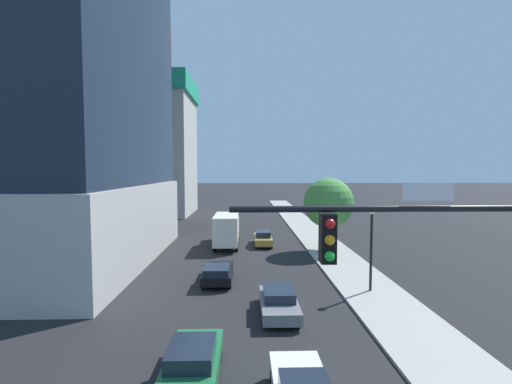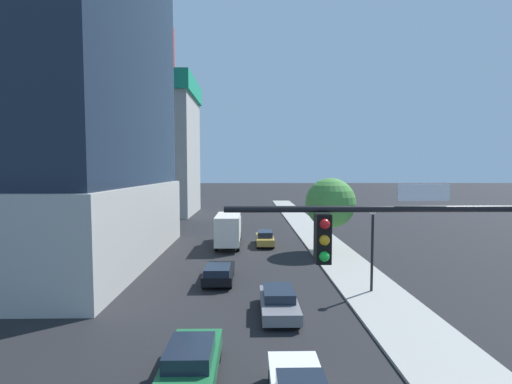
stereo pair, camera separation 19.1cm
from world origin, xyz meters
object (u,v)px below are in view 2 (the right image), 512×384
object	(u,v)px
car_gold	(265,238)
box_truck	(229,228)
street_lamp	(372,236)
car_green	(190,366)
construction_building	(153,140)
car_gray	(279,301)
street_tree	(330,203)
traffic_light_pole	(436,285)
car_black	(219,272)

from	to	relation	value
car_gold	box_truck	size ratio (longest dim) A/B	0.57
street_lamp	box_truck	world-z (taller)	street_lamp
car_green	car_gold	size ratio (longest dim) A/B	1.11
construction_building	car_gold	size ratio (longest dim) A/B	7.00
car_gray	street_tree	bearing A→B (deg)	67.04
car_green	box_truck	world-z (taller)	box_truck
traffic_light_pole	box_truck	size ratio (longest dim) A/B	0.94
street_lamp	car_black	bearing A→B (deg)	166.70
construction_building	traffic_light_pole	xyz separation A→B (m)	(20.48, -53.27, -7.65)
traffic_light_pole	car_gold	world-z (taller)	traffic_light_pole
traffic_light_pole	car_green	xyz separation A→B (m)	(-6.08, 4.48, -4.32)
construction_building	car_black	size ratio (longest dim) A/B	7.14
street_tree	car_gray	size ratio (longest dim) A/B	1.56
street_tree	car_gray	world-z (taller)	street_tree
street_lamp	car_black	world-z (taller)	street_lamp
car_green	car_black	xyz separation A→B (m)	(-0.00, 11.34, -0.07)
traffic_light_pole	car_green	size ratio (longest dim) A/B	1.49
street_lamp	car_black	xyz separation A→B (m)	(-9.54, 2.26, -2.90)
street_lamp	car_gold	bearing A→B (deg)	113.27
car_green	car_gold	xyz separation A→B (m)	(3.61, 22.89, -0.02)
street_lamp	car_gray	distance (m)	7.25
car_green	car_gray	distance (m)	7.10
street_tree	car_green	xyz separation A→B (m)	(-9.49, -20.01, -3.79)
car_green	car_gray	size ratio (longest dim) A/B	1.11
construction_building	car_gray	xyz separation A→B (m)	(18.01, -42.68, -12.06)
car_gray	car_gold	bearing A→B (deg)	90.00
car_gold	car_black	bearing A→B (deg)	-107.33
street_tree	car_gold	world-z (taller)	street_tree
construction_building	car_black	xyz separation A→B (m)	(14.40, -37.45, -12.04)
street_tree	car_gold	bearing A→B (deg)	153.88
traffic_light_pole	car_gold	bearing A→B (deg)	95.16
street_lamp	car_gray	bearing A→B (deg)	-153.46
street_lamp	car_gray	world-z (taller)	street_lamp
car_black	box_truck	size ratio (longest dim) A/B	0.56
car_gold	car_gray	bearing A→B (deg)	-90.00
car_black	street_lamp	bearing A→B (deg)	-13.30
traffic_light_pole	construction_building	bearing A→B (deg)	111.03
street_lamp	box_truck	size ratio (longest dim) A/B	0.68
car_gold	car_green	bearing A→B (deg)	-98.95
box_truck	traffic_light_pole	bearing A→B (deg)	-77.33
traffic_light_pole	car_black	size ratio (longest dim) A/B	1.68
car_gray	car_gold	xyz separation A→B (m)	(-0.00, 16.78, 0.07)
car_black	street_tree	bearing A→B (deg)	42.41
construction_building	car_black	distance (m)	41.90
street_tree	car_black	distance (m)	13.42
street_tree	car_gray	bearing A→B (deg)	-112.96
car_green	construction_building	bearing A→B (deg)	106.45
traffic_light_pole	car_gray	xyz separation A→B (m)	(-2.47, 10.60, -4.40)
car_green	box_truck	xyz separation A→B (m)	(-0.00, 22.56, 1.03)
car_black	box_truck	world-z (taller)	box_truck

